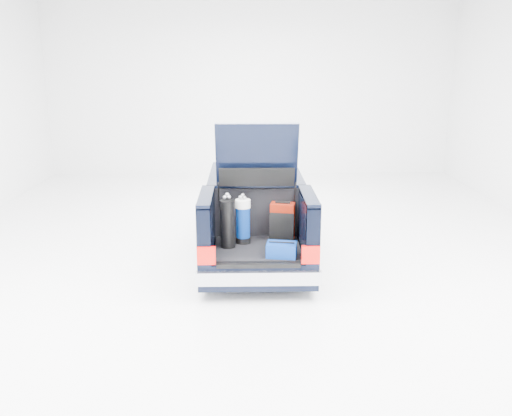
{
  "coord_description": "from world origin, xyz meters",
  "views": [
    {
      "loc": [
        -0.2,
        -9.36,
        3.39
      ],
      "look_at": [
        0.0,
        -0.5,
        0.96
      ],
      "focal_mm": 38.0,
      "sensor_mm": 36.0,
      "label": 1
    }
  ],
  "objects_px": {
    "car": "(255,214)",
    "blue_golf_bag": "(243,221)",
    "black_golf_bag": "(228,223)",
    "red_suitcase": "(283,221)",
    "blue_duffel": "(282,250)"
  },
  "relations": [
    {
      "from": "red_suitcase",
      "to": "blue_golf_bag",
      "type": "height_order",
      "value": "blue_golf_bag"
    },
    {
      "from": "red_suitcase",
      "to": "black_golf_bag",
      "type": "relative_size",
      "value": 0.75
    },
    {
      "from": "red_suitcase",
      "to": "blue_duffel",
      "type": "distance_m",
      "value": 0.83
    },
    {
      "from": "car",
      "to": "black_golf_bag",
      "type": "distance_m",
      "value": 1.65
    },
    {
      "from": "red_suitcase",
      "to": "blue_golf_bag",
      "type": "bearing_deg",
      "value": -153.78
    },
    {
      "from": "red_suitcase",
      "to": "blue_duffel",
      "type": "relative_size",
      "value": 1.32
    },
    {
      "from": "black_golf_bag",
      "to": "red_suitcase",
      "type": "bearing_deg",
      "value": 24.4
    },
    {
      "from": "car",
      "to": "red_suitcase",
      "type": "xyz_separation_m",
      "value": [
        0.41,
        -1.19,
        0.22
      ]
    },
    {
      "from": "car",
      "to": "red_suitcase",
      "type": "distance_m",
      "value": 1.28
    },
    {
      "from": "car",
      "to": "blue_duffel",
      "type": "distance_m",
      "value": 2.03
    },
    {
      "from": "black_golf_bag",
      "to": "blue_golf_bag",
      "type": "height_order",
      "value": "black_golf_bag"
    },
    {
      "from": "car",
      "to": "blue_duffel",
      "type": "relative_size",
      "value": 9.82
    },
    {
      "from": "blue_golf_bag",
      "to": "black_golf_bag",
      "type": "bearing_deg",
      "value": -125.99
    },
    {
      "from": "black_golf_bag",
      "to": "blue_golf_bag",
      "type": "bearing_deg",
      "value": 41.65
    },
    {
      "from": "car",
      "to": "blue_golf_bag",
      "type": "distance_m",
      "value": 1.41
    }
  ]
}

